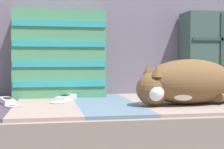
# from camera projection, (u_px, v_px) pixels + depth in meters

# --- Properties ---
(sofa_backrest) EXTENTS (1.73, 0.14, 0.57)m
(sofa_backrest) POSITION_uv_depth(u_px,v_px,m) (114.00, 32.00, 1.61)
(sofa_backrest) COLOR slate
(sofa_backrest) RESTS_ON couch
(throw_pillow_striped) EXTENTS (0.37, 0.14, 0.35)m
(throw_pillow_striped) POSITION_uv_depth(u_px,v_px,m) (59.00, 54.00, 1.42)
(throw_pillow_striped) COLOR #4C9366
(throw_pillow_striped) RESTS_ON couch
(sleeping_cat) EXTENTS (0.40, 0.26, 0.15)m
(sleeping_cat) POSITION_uv_depth(u_px,v_px,m) (186.00, 83.00, 1.16)
(sleeping_cat) COLOR brown
(sleeping_cat) RESTS_ON couch
(game_remote_near) EXTENTS (0.10, 0.20, 0.02)m
(game_remote_near) POSITION_uv_depth(u_px,v_px,m) (7.00, 101.00, 1.18)
(game_remote_near) COLOR white
(game_remote_near) RESTS_ON couch
(game_remote_far) EXTENTS (0.12, 0.19, 0.02)m
(game_remote_far) POSITION_uv_depth(u_px,v_px,m) (66.00, 98.00, 1.28)
(game_remote_far) COLOR white
(game_remote_far) RESTS_ON couch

